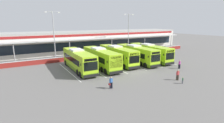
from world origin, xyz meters
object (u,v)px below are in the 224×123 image
(pedestrian_child, at_px, (183,80))
(lamp_post_west, at_px, (54,33))
(coach_bus_centre, at_px, (117,55))
(coach_bus_leftmost, at_px, (78,60))
(coach_bus_right_centre, at_px, (136,54))
(pedestrian_near_bin, at_px, (178,75))
(coach_bus_rightmost, at_px, (150,53))
(coach_bus_left_centre, at_px, (100,58))
(pedestrian_with_handbag, at_px, (111,82))
(lamp_post_centre, at_px, (128,31))
(pedestrian_in_dark_coat, at_px, (179,64))

(pedestrian_child, xyz_separation_m, lamp_post_west, (-12.30, 24.77, 5.75))
(coach_bus_centre, bearing_deg, pedestrian_child, -83.76)
(coach_bus_leftmost, distance_m, coach_bus_right_centre, 12.93)
(coach_bus_leftmost, relative_size, lamp_post_west, 1.11)
(pedestrian_near_bin, distance_m, lamp_post_west, 27.27)
(coach_bus_right_centre, xyz_separation_m, pedestrian_near_bin, (-1.90, -12.57, -0.91))
(pedestrian_child, bearing_deg, coach_bus_rightmost, 65.27)
(coach_bus_left_centre, relative_size, coach_bus_right_centre, 1.00)
(pedestrian_with_handbag, xyz_separation_m, lamp_post_centre, (18.29, 21.80, 5.43))
(coach_bus_right_centre, distance_m, lamp_post_west, 18.89)
(pedestrian_in_dark_coat, bearing_deg, coach_bus_leftmost, 152.76)
(coach_bus_rightmost, bearing_deg, lamp_post_centre, 79.73)
(coach_bus_rightmost, distance_m, pedestrian_in_dark_coat, 8.28)
(pedestrian_child, bearing_deg, lamp_post_west, 116.41)
(coach_bus_leftmost, bearing_deg, pedestrian_in_dark_coat, -27.24)
(coach_bus_rightmost, bearing_deg, pedestrian_with_handbag, -147.29)
(coach_bus_right_centre, height_order, lamp_post_west, lamp_post_west)
(coach_bus_left_centre, height_order, lamp_post_west, lamp_post_west)
(pedestrian_with_handbag, relative_size, pedestrian_near_bin, 1.00)
(pedestrian_with_handbag, bearing_deg, lamp_post_west, 96.78)
(coach_bus_rightmost, height_order, pedestrian_with_handbag, coach_bus_rightmost)
(pedestrian_near_bin, bearing_deg, lamp_post_centre, 71.82)
(coach_bus_leftmost, xyz_separation_m, coach_bus_centre, (8.75, 0.57, 0.00))
(coach_bus_leftmost, bearing_deg, pedestrian_child, -54.29)
(coach_bus_right_centre, xyz_separation_m, pedestrian_in_dark_coat, (3.97, -8.20, -0.91))
(pedestrian_with_handbag, xyz_separation_m, pedestrian_child, (9.78, -3.57, -0.32))
(coach_bus_centre, relative_size, pedestrian_in_dark_coat, 7.53)
(coach_bus_rightmost, bearing_deg, pedestrian_child, -114.73)
(coach_bus_centre, xyz_separation_m, pedestrian_in_dark_coat, (8.14, -9.27, -0.91))
(coach_bus_left_centre, xyz_separation_m, lamp_post_west, (-6.19, 10.74, 4.50))
(coach_bus_left_centre, relative_size, lamp_post_west, 1.11)
(coach_bus_leftmost, height_order, coach_bus_right_centre, same)
(pedestrian_with_handbag, distance_m, pedestrian_in_dark_coat, 16.43)
(pedestrian_with_handbag, height_order, lamp_post_centre, lamp_post_centre)
(coach_bus_centre, distance_m, lamp_post_centre, 15.17)
(pedestrian_with_handbag, relative_size, lamp_post_centre, 0.15)
(coach_bus_left_centre, bearing_deg, coach_bus_leftmost, 174.40)
(pedestrian_child, distance_m, lamp_post_centre, 27.37)
(pedestrian_near_bin, bearing_deg, lamp_post_west, 118.94)
(pedestrian_in_dark_coat, distance_m, pedestrian_child, 8.69)
(coach_bus_leftmost, xyz_separation_m, coach_bus_rightmost, (16.84, -0.46, 0.00))
(coach_bus_centre, distance_m, coach_bus_rightmost, 8.15)
(coach_bus_centre, height_order, pedestrian_in_dark_coat, coach_bus_centre)
(coach_bus_left_centre, height_order, pedestrian_child, coach_bus_left_centre)
(pedestrian_with_handbag, bearing_deg, coach_bus_right_centre, 40.17)
(lamp_post_west, bearing_deg, coach_bus_right_centre, -36.11)
(lamp_post_west, distance_m, lamp_post_centre, 20.82)
(lamp_post_centre, bearing_deg, coach_bus_left_centre, -142.21)
(coach_bus_right_centre, xyz_separation_m, lamp_post_centre, (5.98, 11.41, 4.50))
(coach_bus_left_centre, relative_size, coach_bus_centre, 1.00)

